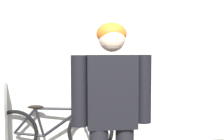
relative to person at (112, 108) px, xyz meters
The scene contains 3 objects.
wall_back 2.01m from the person, 86.82° to the left, with size 8.00×0.07×2.60m.
person is the anchor object (origin of this frame).
bicycle 1.93m from the person, 104.09° to the left, with size 1.66×0.46×0.71m.
Camera 1 is at (-0.67, -1.72, 1.49)m, focal length 50.00 mm.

